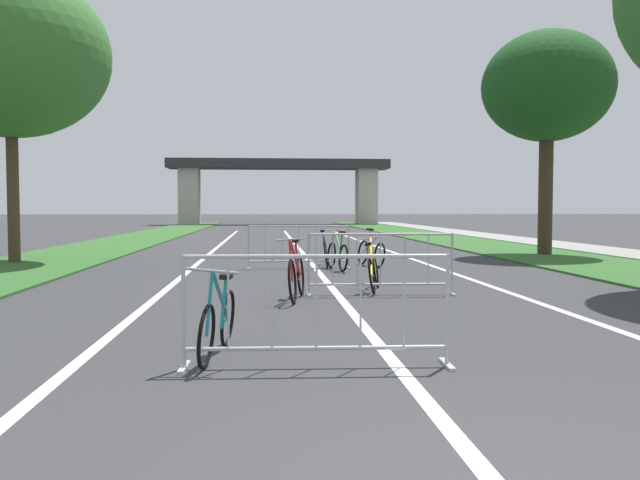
{
  "coord_description": "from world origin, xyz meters",
  "views": [
    {
      "loc": [
        -1.22,
        -2.8,
        1.48
      ],
      "look_at": [
        -0.09,
        10.61,
        0.81
      ],
      "focal_mm": 36.76,
      "sensor_mm": 36.0,
      "label": 1
    }
  ],
  "objects_px": {
    "bicycle_blue_0": "(326,251)",
    "bicycle_green_1": "(337,255)",
    "crowd_barrier_second": "(381,264)",
    "tree_right_oak_mid": "(547,88)",
    "crowd_barrier_nearest": "(317,311)",
    "crowd_barrier_third": "(299,247)",
    "bicycle_red_4": "(296,275)",
    "bicycle_teal_3": "(218,321)",
    "bicycle_silver_2": "(371,252)",
    "bicycle_yellow_5": "(373,270)",
    "tree_left_maple_mid": "(10,54)"
  },
  "relations": [
    {
      "from": "bicycle_green_1",
      "to": "bicycle_silver_2",
      "type": "relative_size",
      "value": 0.97
    },
    {
      "from": "crowd_barrier_third",
      "to": "bicycle_green_1",
      "type": "distance_m",
      "value": 1.04
    },
    {
      "from": "bicycle_blue_0",
      "to": "bicycle_green_1",
      "type": "height_order",
      "value": "bicycle_blue_0"
    },
    {
      "from": "bicycle_yellow_5",
      "to": "bicycle_blue_0",
      "type": "bearing_deg",
      "value": 108.24
    },
    {
      "from": "tree_right_oak_mid",
      "to": "bicycle_red_4",
      "type": "distance_m",
      "value": 13.12
    },
    {
      "from": "tree_left_maple_mid",
      "to": "bicycle_yellow_5",
      "type": "relative_size",
      "value": 4.76
    },
    {
      "from": "crowd_barrier_nearest",
      "to": "bicycle_red_4",
      "type": "distance_m",
      "value": 4.5
    },
    {
      "from": "tree_right_oak_mid",
      "to": "crowd_barrier_nearest",
      "type": "distance_m",
      "value": 16.54
    },
    {
      "from": "tree_right_oak_mid",
      "to": "bicycle_red_4",
      "type": "bearing_deg",
      "value": -131.73
    },
    {
      "from": "crowd_barrier_second",
      "to": "bicycle_yellow_5",
      "type": "distance_m",
      "value": 0.57
    },
    {
      "from": "bicycle_blue_0",
      "to": "crowd_barrier_nearest",
      "type": "bearing_deg",
      "value": -89.59
    },
    {
      "from": "tree_left_maple_mid",
      "to": "bicycle_teal_3",
      "type": "relative_size",
      "value": 4.83
    },
    {
      "from": "crowd_barrier_second",
      "to": "bicycle_red_4",
      "type": "xyz_separation_m",
      "value": [
        -1.45,
        -0.44,
        -0.13
      ]
    },
    {
      "from": "tree_left_maple_mid",
      "to": "tree_right_oak_mid",
      "type": "height_order",
      "value": "tree_left_maple_mid"
    },
    {
      "from": "crowd_barrier_second",
      "to": "bicycle_green_1",
      "type": "height_order",
      "value": "crowd_barrier_second"
    },
    {
      "from": "bicycle_teal_3",
      "to": "bicycle_blue_0",
      "type": "bearing_deg",
      "value": -93.31
    },
    {
      "from": "tree_right_oak_mid",
      "to": "bicycle_silver_2",
      "type": "distance_m",
      "value": 8.32
    },
    {
      "from": "crowd_barrier_second",
      "to": "bicycle_yellow_5",
      "type": "xyz_separation_m",
      "value": [
        -0.04,
        0.55,
        -0.15
      ]
    },
    {
      "from": "bicycle_green_1",
      "to": "bicycle_silver_2",
      "type": "xyz_separation_m",
      "value": [
        0.96,
        0.97,
        -0.01
      ]
    },
    {
      "from": "bicycle_blue_0",
      "to": "bicycle_green_1",
      "type": "relative_size",
      "value": 1.05
    },
    {
      "from": "bicycle_blue_0",
      "to": "bicycle_green_1",
      "type": "bearing_deg",
      "value": -73.0
    },
    {
      "from": "tree_left_maple_mid",
      "to": "bicycle_green_1",
      "type": "bearing_deg",
      "value": -16.81
    },
    {
      "from": "bicycle_green_1",
      "to": "bicycle_silver_2",
      "type": "distance_m",
      "value": 1.37
    },
    {
      "from": "tree_right_oak_mid",
      "to": "crowd_barrier_second",
      "type": "distance_m",
      "value": 11.89
    },
    {
      "from": "tree_left_maple_mid",
      "to": "crowd_barrier_third",
      "type": "xyz_separation_m",
      "value": [
        7.42,
        -2.01,
        -4.95
      ]
    },
    {
      "from": "bicycle_yellow_5",
      "to": "bicycle_silver_2",
      "type": "bearing_deg",
      "value": 94.74
    },
    {
      "from": "bicycle_silver_2",
      "to": "bicycle_red_4",
      "type": "bearing_deg",
      "value": 55.78
    },
    {
      "from": "bicycle_teal_3",
      "to": "bicycle_yellow_5",
      "type": "relative_size",
      "value": 0.99
    },
    {
      "from": "tree_right_oak_mid",
      "to": "crowd_barrier_second",
      "type": "bearing_deg",
      "value": -127.62
    },
    {
      "from": "tree_left_maple_mid",
      "to": "bicycle_blue_0",
      "type": "distance_m",
      "value": 9.7
    },
    {
      "from": "bicycle_blue_0",
      "to": "tree_left_maple_mid",
      "type": "bearing_deg",
      "value": 175.56
    },
    {
      "from": "tree_right_oak_mid",
      "to": "crowd_barrier_second",
      "type": "relative_size",
      "value": 2.74
    },
    {
      "from": "crowd_barrier_nearest",
      "to": "bicycle_silver_2",
      "type": "xyz_separation_m",
      "value": [
        2.2,
        10.35,
        -0.17
      ]
    },
    {
      "from": "crowd_barrier_second",
      "to": "bicycle_red_4",
      "type": "height_order",
      "value": "crowd_barrier_second"
    },
    {
      "from": "crowd_barrier_second",
      "to": "crowd_barrier_nearest",
      "type": "bearing_deg",
      "value": -106.62
    },
    {
      "from": "tree_left_maple_mid",
      "to": "bicycle_yellow_5",
      "type": "distance_m",
      "value": 11.81
    },
    {
      "from": "bicycle_green_1",
      "to": "bicycle_silver_2",
      "type": "height_order",
      "value": "bicycle_green_1"
    },
    {
      "from": "tree_right_oak_mid",
      "to": "crowd_barrier_nearest",
      "type": "height_order",
      "value": "tree_right_oak_mid"
    },
    {
      "from": "bicycle_green_1",
      "to": "bicycle_silver_2",
      "type": "bearing_deg",
      "value": 35.18
    },
    {
      "from": "bicycle_silver_2",
      "to": "bicycle_yellow_5",
      "type": "relative_size",
      "value": 1.04
    },
    {
      "from": "crowd_barrier_second",
      "to": "bicycle_green_1",
      "type": "relative_size",
      "value": 1.55
    },
    {
      "from": "crowd_barrier_second",
      "to": "bicycle_blue_0",
      "type": "height_order",
      "value": "crowd_barrier_second"
    },
    {
      "from": "tree_right_oak_mid",
      "to": "bicycle_red_4",
      "type": "height_order",
      "value": "tree_right_oak_mid"
    },
    {
      "from": "tree_right_oak_mid",
      "to": "bicycle_blue_0",
      "type": "height_order",
      "value": "tree_right_oak_mid"
    },
    {
      "from": "bicycle_red_4",
      "to": "bicycle_yellow_5",
      "type": "bearing_deg",
      "value": -135.04
    },
    {
      "from": "bicycle_teal_3",
      "to": "bicycle_red_4",
      "type": "relative_size",
      "value": 0.92
    },
    {
      "from": "tree_left_maple_mid",
      "to": "tree_right_oak_mid",
      "type": "relative_size",
      "value": 1.11
    },
    {
      "from": "crowd_barrier_third",
      "to": "bicycle_teal_3",
      "type": "distance_m",
      "value": 9.47
    },
    {
      "from": "bicycle_yellow_5",
      "to": "bicycle_green_1",
      "type": "bearing_deg",
      "value": 106.63
    },
    {
      "from": "tree_left_maple_mid",
      "to": "bicycle_yellow_5",
      "type": "xyz_separation_m",
      "value": [
        8.52,
        -6.4,
        -5.1
      ]
    }
  ]
}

